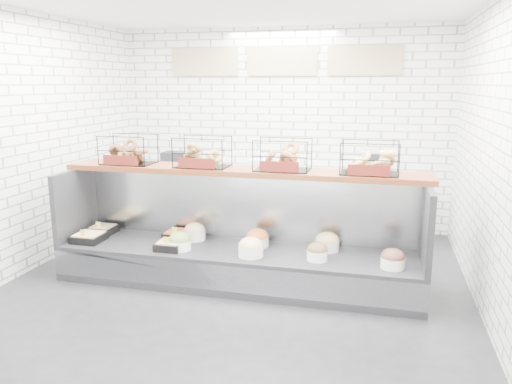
# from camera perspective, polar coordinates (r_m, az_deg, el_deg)

# --- Properties ---
(ground) EXTENTS (5.50, 5.50, 0.00)m
(ground) POSITION_cam_1_polar(r_m,az_deg,el_deg) (5.43, -3.05, -11.44)
(ground) COLOR black
(ground) RESTS_ON ground
(room_shell) EXTENTS (5.02, 5.51, 3.01)m
(room_shell) POSITION_cam_1_polar(r_m,az_deg,el_deg) (5.54, -1.44, 11.01)
(room_shell) COLOR white
(room_shell) RESTS_ON ground
(display_case) EXTENTS (4.00, 0.90, 1.20)m
(display_case) POSITION_cam_1_polar(r_m,az_deg,el_deg) (5.61, -2.09, -7.02)
(display_case) COLOR black
(display_case) RESTS_ON ground
(bagel_shelf) EXTENTS (4.10, 0.50, 0.40)m
(bagel_shelf) POSITION_cam_1_polar(r_m,az_deg,el_deg) (5.52, -1.62, 3.89)
(bagel_shelf) COLOR #532311
(bagel_shelf) RESTS_ON display_case
(prep_counter) EXTENTS (4.00, 0.60, 1.20)m
(prep_counter) POSITION_cam_1_polar(r_m,az_deg,el_deg) (7.52, 2.31, -0.86)
(prep_counter) COLOR #93969B
(prep_counter) RESTS_ON ground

